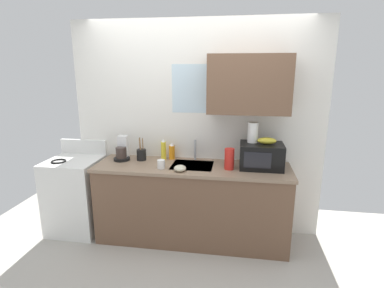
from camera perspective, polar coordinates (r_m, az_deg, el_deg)
name	(u,v)px	position (r m, az deg, el deg)	size (l,w,h in m)	color
kitchen_wall_assembly	(205,121)	(3.55, 2.54, 4.37)	(2.94, 0.42, 2.50)	white
counter_unit	(192,202)	(3.54, 0.00, -10.91)	(2.17, 0.63, 0.90)	brown
sink_faucet	(195,150)	(3.57, 0.65, -1.10)	(0.03, 0.03, 0.24)	#B2B5BA
stove_range	(76,194)	(4.00, -20.96, -8.85)	(0.60, 0.60, 1.08)	white
microwave	(261,156)	(3.36, 12.93, -2.19)	(0.46, 0.35, 0.27)	black
banana_bunch	(267,141)	(3.32, 13.96, 0.61)	(0.20, 0.11, 0.07)	gold
paper_towel_roll	(253,132)	(3.34, 11.40, 2.15)	(0.11, 0.11, 0.22)	white
coffee_maker	(122,151)	(3.67, -13.01, -1.28)	(0.19, 0.21, 0.28)	black
dish_soap_bottle_orange	(172,151)	(3.60, -3.81, -1.41)	(0.07, 0.07, 0.20)	orange
dish_soap_bottle_yellow	(163,150)	(3.59, -5.40, -1.09)	(0.06, 0.06, 0.25)	yellow
cereal_canister	(229,159)	(3.26, 7.05, -2.81)	(0.10, 0.10, 0.23)	red
mug_white	(161,164)	(3.29, -5.84, -3.80)	(0.08, 0.08, 0.10)	white
utensil_crock	(141,154)	(3.61, -9.52, -1.93)	(0.11, 0.11, 0.28)	black
small_bowl	(180,168)	(3.19, -2.27, -4.59)	(0.13, 0.13, 0.07)	beige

